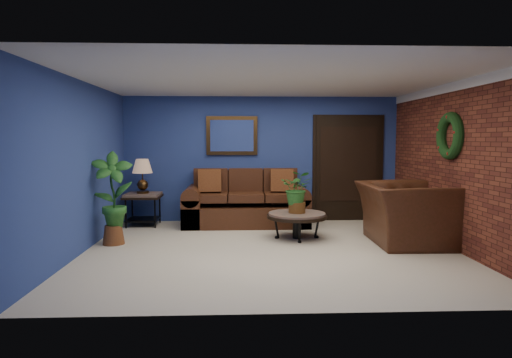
{
  "coord_description": "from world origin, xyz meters",
  "views": [
    {
      "loc": [
        -0.51,
        -6.68,
        1.65
      ],
      "look_at": [
        -0.2,
        0.55,
        1.02
      ],
      "focal_mm": 32.0,
      "sensor_mm": 36.0,
      "label": 1
    }
  ],
  "objects_px": {
    "table_lamp": "(142,172)",
    "armchair": "(405,214)",
    "coffee_table": "(297,216)",
    "side_chair": "(279,197)",
    "end_table": "(143,201)",
    "sofa": "(246,206)"
  },
  "relations": [
    {
      "from": "sofa",
      "to": "table_lamp",
      "type": "xyz_separation_m",
      "value": [
        -1.97,
        -0.04,
        0.68
      ]
    },
    {
      "from": "coffee_table",
      "to": "armchair",
      "type": "relative_size",
      "value": 0.68
    },
    {
      "from": "table_lamp",
      "to": "sofa",
      "type": "bearing_deg",
      "value": 1.16
    },
    {
      "from": "end_table",
      "to": "table_lamp",
      "type": "relative_size",
      "value": 1.07
    },
    {
      "from": "side_chair",
      "to": "armchair",
      "type": "xyz_separation_m",
      "value": [
        1.82,
        -1.77,
        -0.04
      ]
    },
    {
      "from": "table_lamp",
      "to": "armchair",
      "type": "relative_size",
      "value": 0.43
    },
    {
      "from": "sofa",
      "to": "coffee_table",
      "type": "relative_size",
      "value": 2.38
    },
    {
      "from": "end_table",
      "to": "table_lamp",
      "type": "height_order",
      "value": "table_lamp"
    },
    {
      "from": "coffee_table",
      "to": "side_chair",
      "type": "distance_m",
      "value": 1.35
    },
    {
      "from": "coffee_table",
      "to": "armchair",
      "type": "bearing_deg",
      "value": -14.63
    },
    {
      "from": "table_lamp",
      "to": "armchair",
      "type": "height_order",
      "value": "table_lamp"
    },
    {
      "from": "coffee_table",
      "to": "end_table",
      "type": "distance_m",
      "value": 3.07
    },
    {
      "from": "coffee_table",
      "to": "end_table",
      "type": "bearing_deg",
      "value": 155.62
    },
    {
      "from": "sofa",
      "to": "coffee_table",
      "type": "distance_m",
      "value": 1.54
    },
    {
      "from": "coffee_table",
      "to": "table_lamp",
      "type": "bearing_deg",
      "value": 155.62
    },
    {
      "from": "table_lamp",
      "to": "end_table",
      "type": "bearing_deg",
      "value": 0.0
    },
    {
      "from": "end_table",
      "to": "sofa",
      "type": "bearing_deg",
      "value": 1.16
    },
    {
      "from": "coffee_table",
      "to": "end_table",
      "type": "relative_size",
      "value": 1.48
    },
    {
      "from": "sofa",
      "to": "armchair",
      "type": "distance_m",
      "value": 3.03
    },
    {
      "from": "sofa",
      "to": "end_table",
      "type": "height_order",
      "value": "sofa"
    },
    {
      "from": "side_chair",
      "to": "armchair",
      "type": "bearing_deg",
      "value": -47.32
    },
    {
      "from": "sofa",
      "to": "coffee_table",
      "type": "height_order",
      "value": "sofa"
    }
  ]
}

